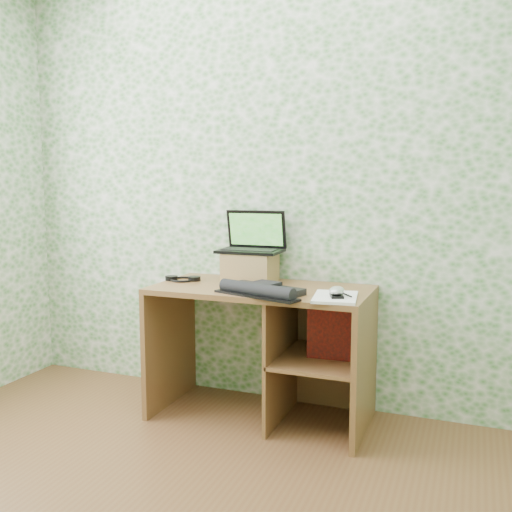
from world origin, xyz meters
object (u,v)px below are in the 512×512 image
at_px(riser, 250,267).
at_px(keyboard, 261,290).
at_px(desk, 276,334).
at_px(notepad, 335,297).
at_px(laptop, 253,242).

height_order(riser, keyboard, riser).
bearing_deg(riser, keyboard, -59.92).
xyz_separation_m(desk, riser, (-0.20, 0.12, 0.35)).
bearing_deg(desk, riser, 150.11).
bearing_deg(keyboard, riser, 137.61).
relative_size(desk, notepad, 3.96).
distance_m(laptop, notepad, 0.71).
relative_size(riser, laptop, 0.77).
height_order(desk, keyboard, keyboard).
bearing_deg(keyboard, laptop, 134.93).
relative_size(desk, laptop, 3.26).
relative_size(riser, notepad, 0.94).
distance_m(desk, riser, 0.42).
bearing_deg(desk, keyboard, -92.62).
relative_size(desk, riser, 4.20).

